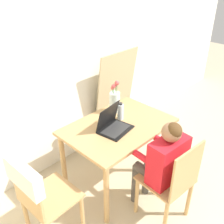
# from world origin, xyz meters

# --- Properties ---
(wall_back) EXTENTS (6.40, 0.05, 2.50)m
(wall_back) POSITION_xyz_m (0.00, 2.23, 1.25)
(wall_back) COLOR white
(wall_back) RESTS_ON ground_plane
(dining_table) EXTENTS (1.06, 0.73, 0.71)m
(dining_table) POSITION_xyz_m (-0.15, 1.49, 0.61)
(dining_table) COLOR tan
(dining_table) RESTS_ON ground_plane
(chair_occupied) EXTENTS (0.43, 0.43, 0.88)m
(chair_occupied) POSITION_xyz_m (-0.20, 0.80, 0.46)
(chair_occupied) COLOR tan
(chair_occupied) RESTS_ON ground_plane
(chair_spare) EXTENTS (0.44, 0.41, 0.89)m
(chair_spare) POSITION_xyz_m (-1.13, 1.42, 0.60)
(chair_spare) COLOR tan
(chair_spare) RESTS_ON ground_plane
(person_seated) EXTENTS (0.39, 0.45, 1.03)m
(person_seated) POSITION_xyz_m (-0.19, 0.92, 0.64)
(person_seated) COLOR red
(person_seated) RESTS_ON ground_plane
(laptop) EXTENTS (0.35, 0.29, 0.24)m
(laptop) POSITION_xyz_m (-0.24, 1.48, 0.76)
(laptop) COLOR black
(laptop) RESTS_ON dining_table
(flower_vase) EXTENTS (0.11, 0.11, 0.36)m
(flower_vase) POSITION_xyz_m (0.02, 1.71, 0.84)
(flower_vase) COLOR silver
(flower_vase) RESTS_ON dining_table
(water_bottle) EXTENTS (0.06, 0.06, 0.18)m
(water_bottle) POSITION_xyz_m (-0.05, 1.56, 0.79)
(water_bottle) COLOR silver
(water_bottle) RESTS_ON dining_table
(cardboard_panel) EXTENTS (0.62, 0.19, 1.22)m
(cardboard_panel) POSITION_xyz_m (0.42, 2.08, 0.61)
(cardboard_panel) COLOR tan
(cardboard_panel) RESTS_ON ground_plane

